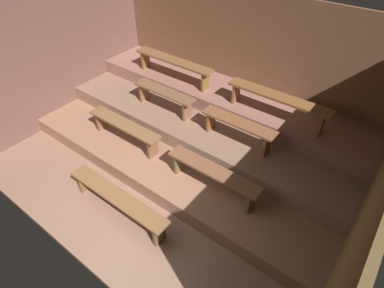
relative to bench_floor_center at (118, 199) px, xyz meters
The scene contains 14 objects.
ground 1.57m from the bench_floor_center, 89.10° to the left, with size 6.86×4.91×0.08m, color #8F6853.
wall_back 3.74m from the bench_floor_center, 89.62° to the left, with size 6.86×0.06×2.69m, color brown.
wall_left 3.54m from the bench_floor_center, 153.33° to the left, with size 0.06×4.91×2.69m, color brown.
wall_right 3.58m from the bench_floor_center, 26.31° to the left, with size 0.06×4.91×2.69m, color brown.
platform_lower 2.04m from the bench_floor_center, 89.32° to the left, with size 6.06×3.09×0.29m, color #9B6B52.
platform_middle 2.55m from the bench_floor_center, 89.46° to the left, with size 6.06×2.06×0.29m, color #8D6A53.
platform_upper 3.05m from the bench_floor_center, 89.54° to the left, with size 6.06×1.11×0.29m, color #976658.
bench_floor_center is the anchor object (origin of this frame).
bench_lower_left 1.51m from the bench_floor_center, 130.93° to the left, with size 1.62×0.28×0.43m.
bench_lower_right 1.54m from the bench_floor_center, 47.70° to the left, with size 1.62×0.28×0.43m.
bench_middle_left 2.32m from the bench_floor_center, 111.33° to the left, with size 1.37×0.28×0.43m.
bench_middle_right 2.34m from the bench_floor_center, 67.53° to the left, with size 1.37×0.28×0.43m.
bench_upper_left 3.15m from the bench_floor_center, 112.46° to the left, with size 1.89×0.28×0.43m.
bench_upper_right 3.17m from the bench_floor_center, 66.71° to the left, with size 1.89×0.28×0.43m.
Camera 1 is at (2.83, -1.31, 4.17)m, focal length 29.45 mm.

